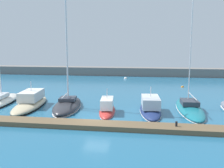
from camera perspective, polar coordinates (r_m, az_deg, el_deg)
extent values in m
plane|color=#236084|center=(25.25, -3.52, -8.53)|extent=(120.00, 120.00, 0.00)
cube|color=brown|center=(23.72, -4.32, -9.13)|extent=(35.28, 1.99, 0.45)
cube|color=slate|center=(62.73, 3.72, 2.83)|extent=(108.00, 3.74, 1.98)
ellipsoid|color=beige|center=(32.65, -17.85, -4.44)|extent=(3.83, 9.87, 0.99)
ellipsoid|color=black|center=(32.70, -17.83, -4.87)|extent=(3.86, 9.97, 0.12)
cube|color=silver|center=(32.92, -17.63, -2.44)|extent=(2.55, 4.27, 1.12)
cube|color=black|center=(33.75, -17.12, -1.85)|extent=(2.00, 1.22, 0.63)
cylinder|color=silver|center=(32.72, -17.72, -0.47)|extent=(0.08, 0.08, 1.17)
ellipsoid|color=#2D2D33|center=(30.96, -9.96, -4.75)|extent=(3.94, 8.95, 1.13)
ellipsoid|color=silver|center=(31.03, -9.95, -5.31)|extent=(3.98, 9.04, 0.12)
cylinder|color=silver|center=(30.68, -10.22, 11.98)|extent=(0.17, 0.17, 16.78)
cylinder|color=silver|center=(29.54, -10.48, -2.50)|extent=(0.56, 3.68, 0.12)
cube|color=#333842|center=(31.08, -9.89, -3.27)|extent=(2.10, 2.24, 0.37)
ellipsoid|color=#B72D28|center=(28.75, -1.08, -6.13)|extent=(2.41, 6.53, 0.92)
ellipsoid|color=silver|center=(28.77, -1.08, -6.30)|extent=(2.44, 6.60, 0.12)
cube|color=silver|center=(28.25, -1.12, -4.30)|extent=(1.62, 3.06, 1.08)
cube|color=black|center=(29.43, -0.98, -3.44)|extent=(1.25, 0.86, 0.61)
cylinder|color=silver|center=(28.02, -1.13, -2.14)|extent=(0.08, 0.08, 1.09)
ellipsoid|color=navy|center=(29.17, 8.56, -5.81)|extent=(2.87, 8.34, 0.84)
ellipsoid|color=silver|center=(29.22, 8.55, -6.16)|extent=(2.90, 8.43, 0.12)
cube|color=silver|center=(28.74, 8.63, -3.99)|extent=(2.18, 3.88, 1.15)
cube|color=black|center=(30.13, 8.42, -3.06)|extent=(1.78, 1.06, 0.64)
cylinder|color=silver|center=(28.51, 8.69, -1.73)|extent=(0.08, 0.08, 1.17)
ellipsoid|color=#19707F|center=(30.75, 16.96, -5.33)|extent=(3.05, 10.53, 0.95)
ellipsoid|color=silver|center=(30.80, 16.95, -5.67)|extent=(3.08, 10.64, 0.12)
cylinder|color=silver|center=(30.90, 17.47, 13.11)|extent=(0.11, 0.11, 18.72)
cylinder|color=silver|center=(29.09, 17.60, -2.59)|extent=(0.23, 4.35, 0.08)
cube|color=#333842|center=(30.70, 16.99, -3.94)|extent=(1.95, 2.57, 0.53)
sphere|color=orange|center=(47.10, 15.50, -0.69)|extent=(0.53, 0.53, 0.53)
sphere|color=white|center=(56.64, 3.05, 1.18)|extent=(0.75, 0.75, 0.75)
cylinder|color=black|center=(23.18, 14.24, -8.67)|extent=(0.20, 0.20, 0.44)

